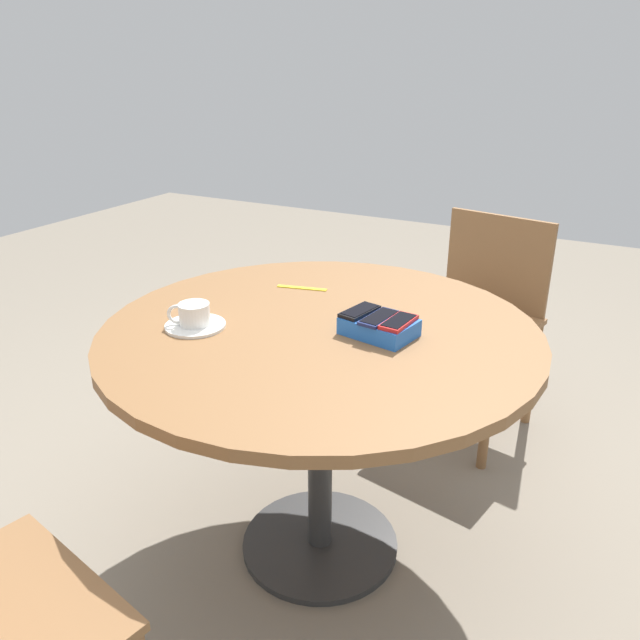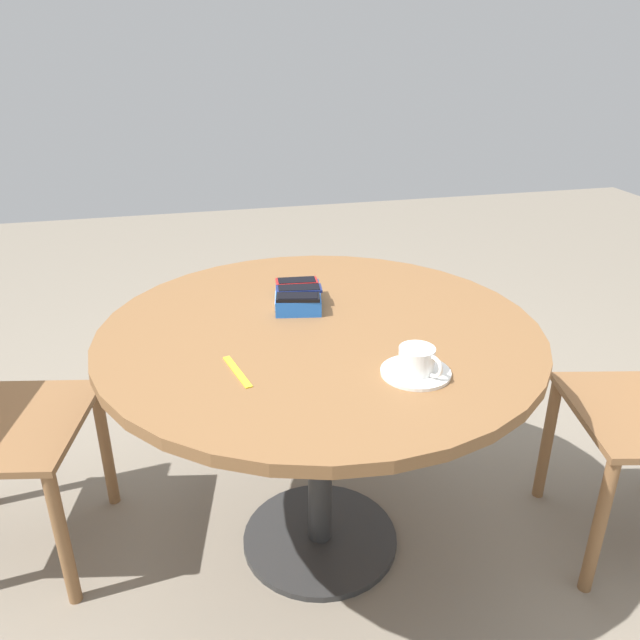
% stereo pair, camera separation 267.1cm
% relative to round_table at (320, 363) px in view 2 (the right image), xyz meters
% --- Properties ---
extents(ground_plane, '(8.00, 8.00, 0.00)m').
position_rel_round_table_xyz_m(ground_plane, '(0.00, 0.00, -0.62)').
color(ground_plane, gray).
extents(round_table, '(1.14, 1.14, 0.72)m').
position_rel_round_table_xyz_m(round_table, '(0.00, 0.00, 0.00)').
color(round_table, '#2D2D2D').
rests_on(round_table, ground_plane).
extents(phone_box, '(0.19, 0.15, 0.04)m').
position_rel_round_table_xyz_m(phone_box, '(-0.15, -0.03, 0.13)').
color(phone_box, blue).
rests_on(phone_box, round_table).
extents(phone_red, '(0.06, 0.12, 0.01)m').
position_rel_round_table_xyz_m(phone_red, '(-0.21, -0.02, 0.15)').
color(phone_red, red).
rests_on(phone_red, phone_box).
extents(phone_navy, '(0.07, 0.13, 0.01)m').
position_rel_round_table_xyz_m(phone_navy, '(-0.15, -0.02, 0.15)').
color(phone_navy, navy).
rests_on(phone_navy, phone_box).
extents(phone_black, '(0.08, 0.12, 0.01)m').
position_rel_round_table_xyz_m(phone_black, '(-0.09, -0.04, 0.15)').
color(phone_black, black).
rests_on(phone_black, phone_box).
extents(saucer, '(0.16, 0.16, 0.01)m').
position_rel_round_table_xyz_m(saucer, '(0.29, 0.15, 0.11)').
color(saucer, white).
rests_on(saucer, round_table).
extents(coffee_cup, '(0.10, 0.08, 0.06)m').
position_rel_round_table_xyz_m(coffee_cup, '(0.29, 0.15, 0.14)').
color(coffee_cup, white).
rests_on(coffee_cup, saucer).
extents(lanyard_strap, '(0.15, 0.05, 0.00)m').
position_rel_round_table_xyz_m(lanyard_strap, '(0.19, -0.23, 0.11)').
color(lanyard_strap, yellow).
rests_on(lanyard_strap, round_table).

